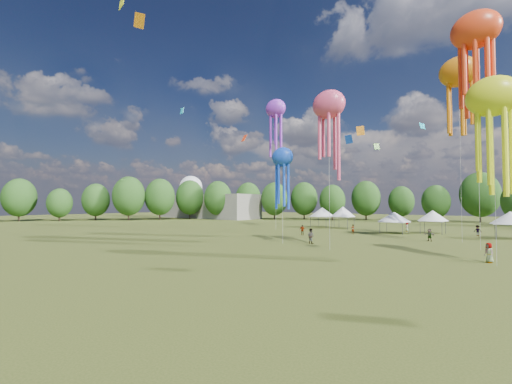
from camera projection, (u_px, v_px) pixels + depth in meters
The scene contains 9 objects.
ground at pixel (68, 335), 12.56m from camera, with size 300.00×300.00×0.00m, color #384416.
spectator_near at pixel (311, 236), 41.14m from camera, with size 0.92×0.72×1.89m, color gray.
spectators_far at pixel (435, 234), 45.86m from camera, with size 30.92×29.78×1.71m.
festival_tents at pixel (386, 214), 58.59m from camera, with size 36.76×10.58×4.46m.
show_kites at pixel (391, 100), 41.79m from camera, with size 39.63×21.75×26.52m.
small_kites at pixel (407, 20), 43.59m from camera, with size 72.17×65.59×39.56m.
treeline at pixel (406, 196), 63.55m from camera, with size 201.57×95.24×13.43m.
hangar at pixel (207, 206), 113.97m from camera, with size 40.00×12.00×8.00m, color gray.
radome at pixel (191, 191), 128.96m from camera, with size 9.00×9.00×16.00m.
Camera 1 is at (13.72, -5.24, 5.09)m, focal length 22.85 mm.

